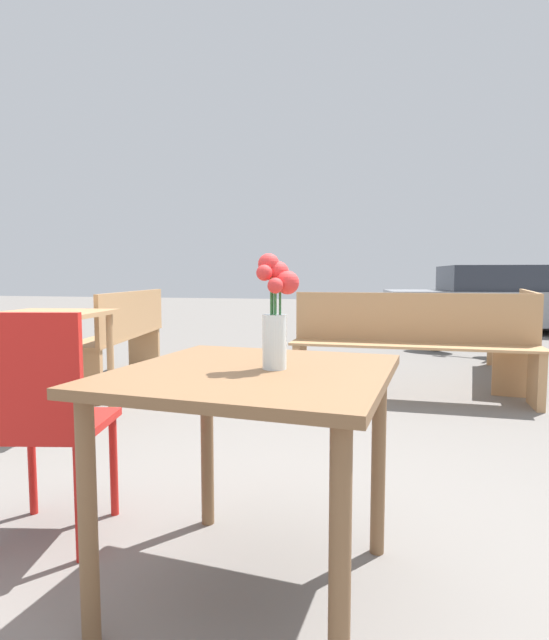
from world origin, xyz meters
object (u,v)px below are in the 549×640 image
at_px(cafe_chair, 40,414).
at_px(bicycle, 471,329).
at_px(table_front, 254,403).
at_px(table_back, 51,332).
at_px(bench_middle, 125,333).
at_px(flower_vase, 276,311).
at_px(bench_near, 412,340).
at_px(bench_far, 517,331).
at_px(parked_car, 514,300).

xyz_separation_m(cafe_chair, bicycle, (2.14, 5.17, -0.17)).
xyz_separation_m(table_front, bicycle, (1.32, 5.24, -0.28)).
bearing_deg(table_back, cafe_chair, -53.38).
distance_m(cafe_chair, bicycle, 5.59).
bearing_deg(bench_middle, bicycle, 37.83).
bearing_deg(flower_vase, table_back, 142.99).
height_order(flower_vase, bench_near, flower_vase).
height_order(table_front, flower_vase, flower_vase).
distance_m(cafe_chair, bench_middle, 2.84).
bearing_deg(bicycle, table_front, -104.15).
xyz_separation_m(table_back, bicycle, (3.17, 3.77, -0.28)).
distance_m(flower_vase, cafe_chair, 0.96).
height_order(bench_far, bicycle, bench_far).
bearing_deg(parked_car, bench_far, -101.37).
bearing_deg(cafe_chair, bench_middle, 114.71).
relative_size(bench_near, bicycle, 1.40).
relative_size(table_back, parked_car, 0.17).
relative_size(flower_vase, bench_middle, 0.20).
height_order(flower_vase, cafe_chair, flower_vase).
bearing_deg(table_front, bicycle, 75.85).
distance_m(cafe_chair, bench_near, 2.97).
bearing_deg(bench_far, table_front, -112.33).
bearing_deg(bench_middle, table_back, -82.66).
distance_m(cafe_chair, table_back, 1.74).
relative_size(bench_middle, table_back, 2.16).
bearing_deg(table_front, bench_far, 67.67).
height_order(table_back, bicycle, table_back).
distance_m(cafe_chair, bench_far, 4.33).
bearing_deg(flower_vase, bench_near, 80.05).
bearing_deg(parked_car, bench_middle, -128.52).
xyz_separation_m(cafe_chair, parked_car, (3.25, 8.16, 0.07)).
distance_m(bench_near, bicycle, 2.65).
bearing_deg(parked_car, table_front, -106.47).
height_order(cafe_chair, table_back, cafe_chair).
distance_m(table_front, bench_near, 2.77).
relative_size(table_front, flower_vase, 2.55).
relative_size(bench_near, parked_car, 0.42).
relative_size(flower_vase, bicycle, 0.25).
bearing_deg(parked_car, flower_vase, -106.10).
height_order(cafe_chair, bench_middle, cafe_chair).
bearing_deg(bench_far, table_back, -146.34).
relative_size(table_back, bicycle, 0.57).
bearing_deg(bicycle, bench_near, -107.30).
height_order(bench_far, table_back, bench_far).
xyz_separation_m(flower_vase, bench_middle, (-2.07, 2.63, -0.42)).
distance_m(table_front, table_back, 2.36).
height_order(bench_near, bench_far, same).
xyz_separation_m(bench_middle, bench_far, (3.53, 1.06, -0.00)).
distance_m(bench_middle, table_back, 1.21).
xyz_separation_m(bicycle, parked_car, (1.11, 2.99, 0.24)).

